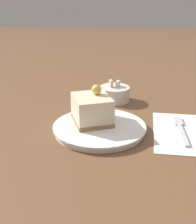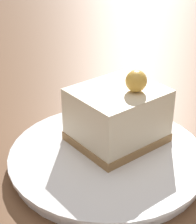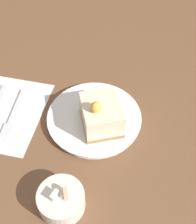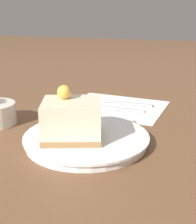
% 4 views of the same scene
% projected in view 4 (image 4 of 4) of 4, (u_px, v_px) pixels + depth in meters
% --- Properties ---
extents(ground_plane, '(4.00, 4.00, 0.00)m').
position_uv_depth(ground_plane, '(81.00, 150.00, 0.55)').
color(ground_plane, brown).
extents(plate, '(0.23, 0.23, 0.02)m').
position_uv_depth(plate, '(89.00, 139.00, 0.58)').
color(plate, white).
rests_on(plate, ground_plane).
extents(cake_slice, '(0.12, 0.13, 0.09)m').
position_uv_depth(cake_slice, '(71.00, 119.00, 0.55)').
color(cake_slice, '#9E7547').
rests_on(cake_slice, plate).
extents(napkin, '(0.22, 0.25, 0.00)m').
position_uv_depth(napkin, '(115.00, 106.00, 0.79)').
color(napkin, white).
rests_on(napkin, ground_plane).
extents(fork, '(0.02, 0.16, 0.00)m').
position_uv_depth(fork, '(105.00, 107.00, 0.77)').
color(fork, silver).
rests_on(fork, napkin).
extents(knife, '(0.02, 0.18, 0.00)m').
position_uv_depth(knife, '(125.00, 103.00, 0.81)').
color(knife, silver).
rests_on(knife, napkin).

